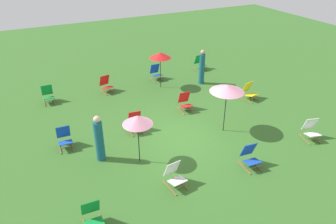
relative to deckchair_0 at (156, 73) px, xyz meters
The scene contains 18 objects.
ground_plane 5.75m from the deckchair_0, 104.43° to the right, with size 40.00×40.00×0.00m, color #386B28.
deckchair_0 is the anchor object (origin of this frame).
deckchair_1 9.98m from the deckchair_0, 123.84° to the right, with size 0.50×0.78×0.83m.
deckchair_2 5.19m from the deckchair_0, 123.09° to the right, with size 0.56×0.81×0.83m.
deckchair_3 8.07m from the deckchair_0, 91.68° to the right, with size 0.55×0.80×0.83m.
deckchair_4 8.32m from the deckchair_0, 110.42° to the right, with size 0.57×0.81×0.83m.
deckchair_5 3.69m from the deckchair_0, 94.08° to the right, with size 0.55×0.80×0.83m.
deckchair_6 2.84m from the deckchair_0, behind, with size 0.61×0.84×0.83m.
deckchair_7 5.53m from the deckchair_0, behind, with size 0.50×0.77×0.83m.
deckchair_8 8.27m from the deckchair_0, 69.72° to the right, with size 0.67×0.86×0.83m.
deckchair_9 2.87m from the deckchair_0, ahead, with size 0.52×0.79×0.83m.
deckchair_10 6.95m from the deckchair_0, 142.53° to the right, with size 0.51×0.78×0.83m.
deckchair_11 5.01m from the deckchair_0, 54.11° to the right, with size 0.62×0.84×0.83m.
umbrella_0 1.69m from the deckchair_0, 101.40° to the right, with size 1.05×1.05×1.84m.
umbrella_1 6.03m from the deckchair_0, 87.43° to the right, with size 1.29×1.29×1.95m.
umbrella_2 7.22m from the deckchair_0, 118.84° to the right, with size 0.99×0.99×1.79m.
person_0 2.48m from the deckchair_0, 38.93° to the right, with size 0.29×0.29×1.79m.
person_1 7.18m from the deckchair_0, 129.54° to the right, with size 0.41×0.41×1.69m.
Camera 1 is at (-5.00, -8.95, 6.76)m, focal length 34.30 mm.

